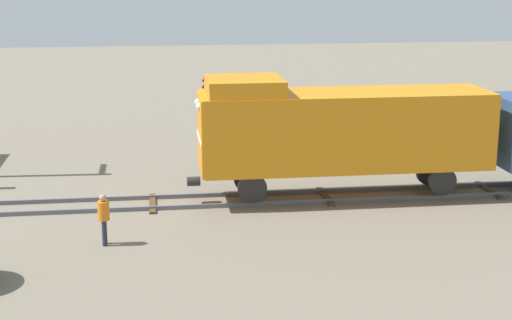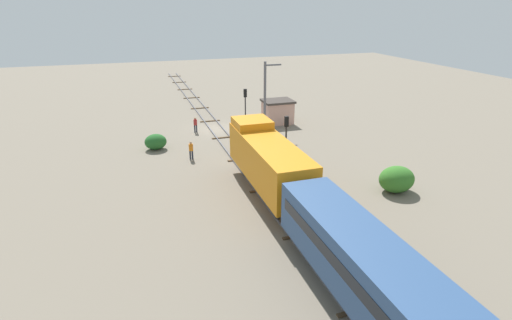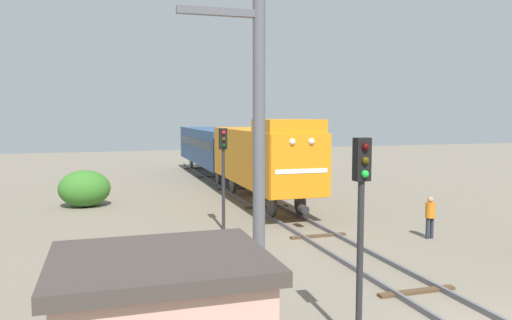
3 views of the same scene
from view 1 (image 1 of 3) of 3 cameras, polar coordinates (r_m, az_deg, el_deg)
locomotive at (r=30.10m, az=6.11°, el=2.34°), size 2.90×11.60×4.60m
traffic_signal_mid at (r=32.62m, az=-3.57°, el=3.80°), size 0.32×0.34×4.40m
worker_by_signal at (r=25.71m, az=-11.02°, el=-3.98°), size 0.38×0.38×1.70m
bush_mid at (r=39.94m, az=6.62°, el=2.62°), size 2.73×2.23×1.98m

